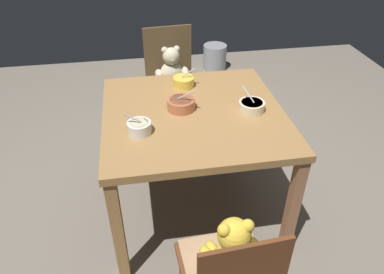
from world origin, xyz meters
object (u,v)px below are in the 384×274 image
Objects in this scene: teddy_chair_far_center at (172,81)px; porridge_bowl_cream_near_right at (252,106)px; porridge_bowl_yellow_far_center at (184,82)px; porridge_bowl_white_near_left at (139,127)px; teddy_chair_near_front at (230,265)px; metal_pail at (215,57)px; dining_table at (193,125)px; porridge_bowl_terracotta_center at (181,104)px.

teddy_chair_far_center is 1.00m from porridge_bowl_cream_near_right.
porridge_bowl_yellow_far_center reaches higher than porridge_bowl_white_near_left.
porridge_bowl_white_near_left is (-0.29, -1.02, 0.26)m from teddy_chair_far_center.
teddy_chair_near_front is 2.86× the size of metal_pail.
porridge_bowl_yellow_far_center is at bearing 57.74° from porridge_bowl_white_near_left.
dining_table is 0.35m from porridge_bowl_cream_near_right.
dining_table is 1.11× the size of teddy_chair_far_center.
porridge_bowl_cream_near_right reaches higher than teddy_chair_near_front.
porridge_bowl_yellow_far_center is (-0.01, 0.32, 0.12)m from dining_table.
porridge_bowl_cream_near_right reaches higher than metal_pail.
porridge_bowl_terracotta_center is (-0.06, -0.28, 0.00)m from porridge_bowl_yellow_far_center.
teddy_chair_far_center is 0.60m from porridge_bowl_yellow_far_center.
dining_table is 1.25× the size of teddy_chair_near_front.
porridge_bowl_cream_near_right is at bearing -25.06° from teddy_chair_near_front.
teddy_chair_far_center is 6.19× the size of porridge_bowl_cream_near_right.
teddy_chair_far_center is 0.86m from porridge_bowl_terracotta_center.
porridge_bowl_terracotta_center is at bearing 1.07° from teddy_chair_near_front.
dining_table is at bearing 27.51° from porridge_bowl_white_near_left.
teddy_chair_far_center reaches higher than metal_pail.
teddy_chair_far_center is (-0.02, 0.86, -0.14)m from dining_table.
teddy_chair_far_center is (-0.03, 1.71, 0.01)m from teddy_chair_near_front.
metal_pail is (0.62, 3.00, -0.37)m from teddy_chair_near_front.
teddy_chair_near_front is 1.20m from porridge_bowl_yellow_far_center.
teddy_chair_far_center reaches higher than porridge_bowl_yellow_far_center.
metal_pail is (0.30, 2.19, -0.64)m from porridge_bowl_cream_near_right.
porridge_bowl_yellow_far_center reaches higher than metal_pail.
porridge_bowl_terracotta_center reaches higher than dining_table.
teddy_chair_near_front is (0.01, -0.85, -0.15)m from dining_table.
porridge_bowl_yellow_far_center reaches higher than teddy_chair_near_front.
teddy_chair_far_center is at bearing 111.15° from porridge_bowl_cream_near_right.
teddy_chair_far_center is at bearing 86.94° from porridge_bowl_terracotta_center.
teddy_chair_far_center is at bearing 91.38° from porridge_bowl_yellow_far_center.
porridge_bowl_terracotta_center is at bearing -108.11° from metal_pail.
porridge_bowl_cream_near_right is at bearing -7.20° from dining_table.
porridge_bowl_yellow_far_center is 0.50× the size of metal_pail.
porridge_bowl_white_near_left reaches higher than dining_table.
porridge_bowl_white_near_left is (-0.25, -0.20, 0.00)m from porridge_bowl_terracotta_center.
porridge_bowl_cream_near_right is at bearing -97.77° from metal_pail.
dining_table is 0.87m from teddy_chair_far_center.
porridge_bowl_white_near_left is (-0.31, -0.16, 0.12)m from dining_table.
porridge_bowl_white_near_left is at bearing 21.23° from teddy_chair_near_front.
teddy_chair_far_center reaches higher than teddy_chair_near_front.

